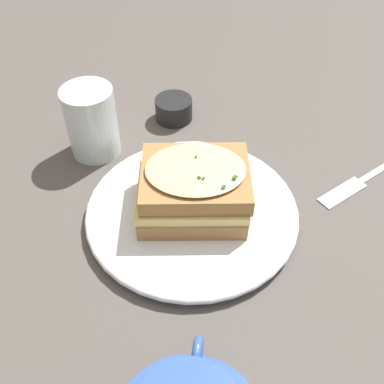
# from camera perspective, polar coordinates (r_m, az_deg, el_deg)

# --- Properties ---
(ground_plane) EXTENTS (2.40, 2.40, 0.00)m
(ground_plane) POSITION_cam_1_polar(r_m,az_deg,el_deg) (0.56, -1.81, -3.56)
(ground_plane) COLOR #514C47
(dinner_plate) EXTENTS (0.26, 0.26, 0.02)m
(dinner_plate) POSITION_cam_1_polar(r_m,az_deg,el_deg) (0.56, -0.00, -2.46)
(dinner_plate) COLOR white
(dinner_plate) RESTS_ON ground_plane
(sandwich) EXTENTS (0.15, 0.14, 0.07)m
(sandwich) POSITION_cam_1_polar(r_m,az_deg,el_deg) (0.54, 0.19, 0.46)
(sandwich) COLOR #A37542
(sandwich) RESTS_ON dinner_plate
(water_glass) EXTENTS (0.07, 0.07, 0.10)m
(water_glass) POSITION_cam_1_polar(r_m,az_deg,el_deg) (0.64, -12.64, 8.70)
(water_glass) COLOR silver
(water_glass) RESTS_ON ground_plane
(fork) EXTENTS (0.14, 0.16, 0.00)m
(fork) POSITION_cam_1_polar(r_m,az_deg,el_deg) (0.65, 20.61, 1.31)
(fork) COLOR silver
(fork) RESTS_ON ground_plane
(condiment_pot) EXTENTS (0.06, 0.06, 0.03)m
(condiment_pot) POSITION_cam_1_polar(r_m,az_deg,el_deg) (0.71, -2.33, 10.49)
(condiment_pot) COLOR black
(condiment_pot) RESTS_ON ground_plane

